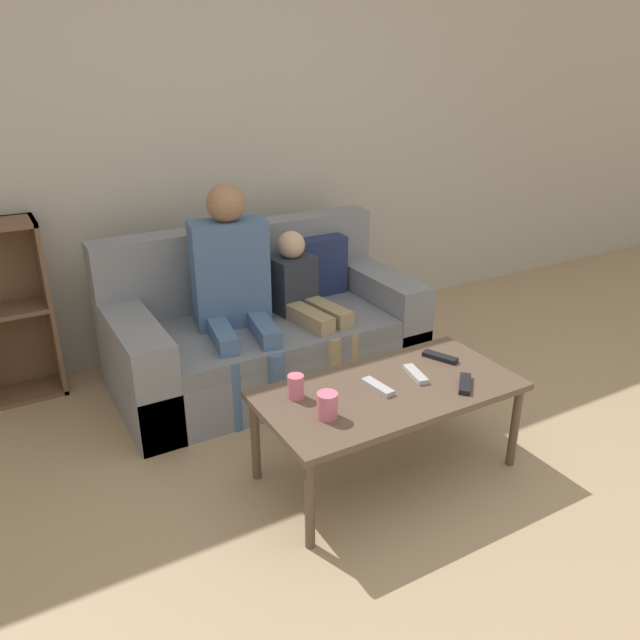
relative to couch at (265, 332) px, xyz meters
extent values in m
plane|color=tan|center=(-0.01, -1.69, -0.28)|extent=(22.00, 22.00, 0.00)
cube|color=#B7B2A8|center=(-0.01, 0.65, 1.02)|extent=(12.00, 0.06, 2.60)
cube|color=gray|center=(-0.01, -0.05, -0.14)|extent=(1.73, 0.87, 0.29)
cube|color=slate|center=(-0.01, -0.14, 0.06)|extent=(1.29, 0.69, 0.10)
cube|color=gray|center=(-0.01, 0.29, 0.34)|extent=(1.73, 0.18, 0.47)
cube|color=gray|center=(-0.76, -0.05, -0.01)|extent=(0.22, 0.87, 0.55)
cube|color=gray|center=(0.75, -0.05, -0.01)|extent=(0.22, 0.87, 0.55)
cube|color=navy|center=(0.44, 0.14, 0.29)|extent=(0.36, 0.12, 0.36)
cube|color=brown|center=(-1.09, 0.47, 0.22)|extent=(0.02, 0.28, 0.99)
cylinder|color=brown|center=(-0.46, -1.37, -0.08)|extent=(0.04, 0.04, 0.41)
cylinder|color=brown|center=(0.61, -1.37, -0.08)|extent=(0.04, 0.04, 0.41)
cylinder|color=brown|center=(-0.46, -0.87, -0.08)|extent=(0.04, 0.04, 0.41)
cylinder|color=brown|center=(0.61, -0.87, -0.08)|extent=(0.04, 0.04, 0.41)
cube|color=brown|center=(0.08, -1.12, 0.14)|extent=(1.15, 0.58, 0.03)
cylinder|color=#476693|center=(-0.38, -0.45, -0.09)|extent=(0.10, 0.10, 0.39)
cylinder|color=#476693|center=(-0.16, -0.48, -0.09)|extent=(0.10, 0.10, 0.39)
cube|color=#476693|center=(-0.35, -0.22, 0.15)|extent=(0.16, 0.39, 0.09)
cube|color=#476693|center=(-0.13, -0.26, 0.15)|extent=(0.16, 0.39, 0.09)
cube|color=#476693|center=(-0.20, -0.01, 0.40)|extent=(0.43, 0.26, 0.58)
sphere|color=#936B4C|center=(-0.20, -0.01, 0.78)|extent=(0.20, 0.20, 0.20)
cylinder|color=#9E8966|center=(0.18, -0.47, -0.09)|extent=(0.10, 0.10, 0.39)
cylinder|color=#9E8966|center=(0.31, -0.45, -0.09)|extent=(0.10, 0.10, 0.39)
cube|color=#9E8966|center=(0.15, -0.24, 0.15)|extent=(0.15, 0.39, 0.09)
cube|color=#9E8966|center=(0.28, -0.22, 0.15)|extent=(0.15, 0.39, 0.09)
cube|color=#282D38|center=(0.18, 0.00, 0.27)|extent=(0.27, 0.23, 0.32)
sphere|color=#D1A889|center=(0.18, 0.00, 0.50)|extent=(0.16, 0.16, 0.16)
cylinder|color=pink|center=(-0.28, -1.19, 0.21)|extent=(0.09, 0.09, 0.11)
cylinder|color=pink|center=(-0.32, -0.99, 0.21)|extent=(0.07, 0.07, 0.10)
cube|color=#B7B7BC|center=(0.24, -1.10, 0.17)|extent=(0.08, 0.18, 0.02)
cube|color=#B7B7BC|center=(0.03, -1.11, 0.17)|extent=(0.07, 0.17, 0.02)
cube|color=black|center=(0.37, -1.27, 0.17)|extent=(0.15, 0.16, 0.02)
cube|color=black|center=(0.45, -1.02, 0.17)|extent=(0.11, 0.17, 0.02)
camera|label=1|loc=(-1.37, -3.04, 1.50)|focal=35.00mm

